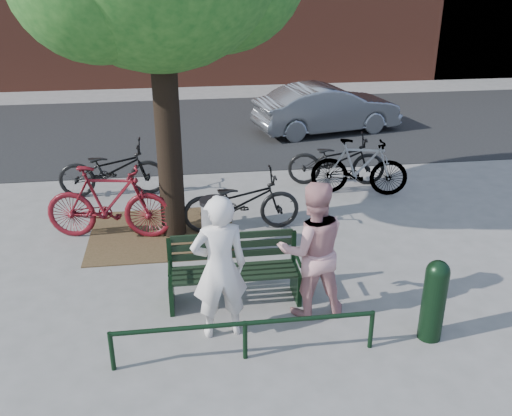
{
  "coord_description": "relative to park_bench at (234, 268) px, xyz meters",
  "views": [
    {
      "loc": [
        -0.6,
        -6.53,
        4.28
      ],
      "look_at": [
        0.43,
        1.0,
        0.92
      ],
      "focal_mm": 40.0,
      "sensor_mm": 36.0,
      "label": 1
    }
  ],
  "objects": [
    {
      "name": "ground",
      "position": [
        0.0,
        -0.08,
        -0.48
      ],
      "size": [
        90.0,
        90.0,
        0.0
      ],
      "primitive_type": "plane",
      "color": "gray",
      "rests_on": "ground"
    },
    {
      "name": "dirt_pit",
      "position": [
        -1.0,
        2.12,
        -0.47
      ],
      "size": [
        2.4,
        2.0,
        0.02
      ],
      "primitive_type": "cube",
      "color": "brown",
      "rests_on": "ground"
    },
    {
      "name": "road",
      "position": [
        0.0,
        8.42,
        -0.47
      ],
      "size": [
        40.0,
        7.0,
        0.01
      ],
      "primitive_type": "cube",
      "color": "black",
      "rests_on": "ground"
    },
    {
      "name": "park_bench",
      "position": [
        0.0,
        0.0,
        0.0
      ],
      "size": [
        1.74,
        0.54,
        0.97
      ],
      "color": "black",
      "rests_on": "ground"
    },
    {
      "name": "guard_railing",
      "position": [
        0.0,
        -1.28,
        -0.08
      ],
      "size": [
        3.06,
        0.06,
        0.51
      ],
      "color": "black",
      "rests_on": "ground"
    },
    {
      "name": "person_left",
      "position": [
        -0.24,
        -0.76,
        0.45
      ],
      "size": [
        0.72,
        0.52,
        1.85
      ],
      "primitive_type": "imported",
      "rotation": [
        0.0,
        0.0,
        3.27
      ],
      "color": "silver",
      "rests_on": "ground"
    },
    {
      "name": "person_right",
      "position": [
        0.95,
        -0.45,
        0.44
      ],
      "size": [
        0.9,
        0.71,
        1.83
      ],
      "primitive_type": "imported",
      "rotation": [
        0.0,
        0.0,
        3.16
      ],
      "color": "#CA8B8B",
      "rests_on": "ground"
    },
    {
      "name": "bollard",
      "position": [
        2.28,
        -1.19,
        0.09
      ],
      "size": [
        0.28,
        0.28,
        1.06
      ],
      "color": "black",
      "rests_on": "ground"
    },
    {
      "name": "litter_bin",
      "position": [
        -0.16,
        1.37,
        -0.02
      ],
      "size": [
        0.44,
        0.44,
        0.9
      ],
      "color": "gray",
      "rests_on": "ground"
    },
    {
      "name": "bicycle_a",
      "position": [
        -1.95,
        3.98,
        0.06
      ],
      "size": [
        2.04,
        0.73,
        1.07
      ],
      "primitive_type": "imported",
      "rotation": [
        0.0,
        0.0,
        1.56
      ],
      "color": "black",
      "rests_on": "ground"
    },
    {
      "name": "bicycle_b",
      "position": [
        -1.82,
        2.12,
        0.15
      ],
      "size": [
        2.15,
        0.92,
        1.25
      ],
      "primitive_type": "imported",
      "rotation": [
        0.0,
        0.0,
        1.4
      ],
      "color": "#580C13",
      "rests_on": "ground"
    },
    {
      "name": "bicycle_c",
      "position": [
        0.34,
        2.12,
        0.04
      ],
      "size": [
        1.98,
        0.73,
        1.03
      ],
      "primitive_type": "imported",
      "rotation": [
        0.0,
        0.0,
        1.59
      ],
      "color": "black",
      "rests_on": "ground"
    },
    {
      "name": "bicycle_d",
      "position": [
        2.78,
        3.4,
        0.08
      ],
      "size": [
        1.93,
        0.96,
        1.12
      ],
      "primitive_type": "imported",
      "rotation": [
        0.0,
        0.0,
        1.32
      ],
      "color": "gray",
      "rests_on": "ground"
    },
    {
      "name": "bicycle_e",
      "position": [
        2.49,
        3.99,
        0.04
      ],
      "size": [
        2.04,
        0.96,
        1.03
      ],
      "primitive_type": "imported",
      "rotation": [
        0.0,
        0.0,
        1.42
      ],
      "color": "black",
      "rests_on": "ground"
    },
    {
      "name": "parked_car",
      "position": [
        3.24,
        7.72,
        0.15
      ],
      "size": [
        4.0,
        2.08,
        1.26
      ],
      "primitive_type": "imported",
      "rotation": [
        0.0,
        0.0,
        1.78
      ],
      "color": "slate",
      "rests_on": "ground"
    }
  ]
}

